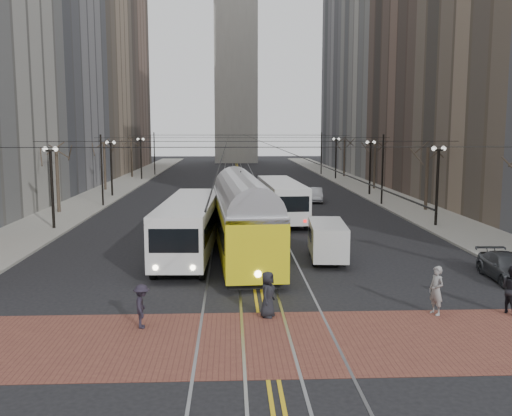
{
  "coord_description": "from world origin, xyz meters",
  "views": [
    {
      "loc": [
        -1.16,
        -22.29,
        7.05
      ],
      "look_at": [
        0.12,
        7.0,
        3.0
      ],
      "focal_mm": 40.0,
      "sensor_mm": 36.0,
      "label": 1
    }
  ],
  "objects": [
    {
      "name": "trolley_wires",
      "position": [
        0.0,
        34.83,
        3.77
      ],
      "size": [
        25.96,
        120.0,
        6.6
      ],
      "color": "black",
      "rests_on": "ground"
    },
    {
      "name": "building_right_midfar",
      "position": [
        27.5,
        66.0,
        26.0
      ],
      "size": [
        20.0,
        20.0,
        52.0
      ],
      "primitive_type": "cube",
      "color": "#9A9890",
      "rests_on": "ground"
    },
    {
      "name": "sedan_parked",
      "position": [
        11.8,
        3.31,
        0.62
      ],
      "size": [
        1.9,
        4.34,
        1.24
      ],
      "primitive_type": "imported",
      "rotation": [
        0.0,
        0.0,
        -0.04
      ],
      "color": "#3B3D42",
      "rests_on": "ground"
    },
    {
      "name": "centre_lines",
      "position": [
        0.0,
        45.0,
        0.01
      ],
      "size": [
        0.42,
        130.0,
        0.01
      ],
      "primitive_type": "cube",
      "color": "gold",
      "rests_on": "ground"
    },
    {
      "name": "pedestrian_b",
      "position": [
        6.65,
        -1.5,
        0.96
      ],
      "size": [
        0.66,
        0.8,
        1.89
      ],
      "primitive_type": "imported",
      "rotation": [
        0.0,
        0.0,
        5.06
      ],
      "color": "gray",
      "rests_on": "crosswalk_band"
    },
    {
      "name": "sedan_grey",
      "position": [
        4.08,
        34.53,
        0.84
      ],
      "size": [
        2.44,
        5.08,
        1.68
      ],
      "primitive_type": "imported",
      "rotation": [
        0.0,
        0.0,
        0.1
      ],
      "color": "#43464B",
      "rests_on": "ground"
    },
    {
      "name": "pedestrian_c",
      "position": [
        9.61,
        -1.5,
        0.95
      ],
      "size": [
        0.97,
        1.1,
        1.88
      ],
      "primitive_type": "imported",
      "rotation": [
        0.0,
        0.0,
        1.91
      ],
      "color": "black",
      "rests_on": "crosswalk_band"
    },
    {
      "name": "street_trees",
      "position": [
        0.0,
        35.25,
        2.8
      ],
      "size": [
        31.68,
        53.28,
        5.6
      ],
      "color": "#382D23",
      "rests_on": "ground"
    },
    {
      "name": "pedestrian_d",
      "position": [
        -4.37,
        -2.5,
        0.81
      ],
      "size": [
        0.7,
        1.08,
        1.59
      ],
      "primitive_type": "imported",
      "rotation": [
        0.0,
        0.0,
        1.68
      ],
      "color": "black",
      "rests_on": "crosswalk_band"
    },
    {
      "name": "sedan_silver",
      "position": [
        7.05,
        32.99,
        0.68
      ],
      "size": [
        1.85,
        4.25,
        1.36
      ],
      "primitive_type": "imported",
      "rotation": [
        0.0,
        0.0,
        -0.1
      ],
      "color": "#B7B9C0",
      "rests_on": "ground"
    },
    {
      "name": "ground",
      "position": [
        0.0,
        0.0,
        0.0
      ],
      "size": [
        260.0,
        260.0,
        0.0
      ],
      "primitive_type": "plane",
      "color": "black",
      "rests_on": "ground"
    },
    {
      "name": "sidewalk_left",
      "position": [
        -15.0,
        45.0,
        0.07
      ],
      "size": [
        5.0,
        140.0,
        0.15
      ],
      "primitive_type": "cube",
      "color": "gray",
      "rests_on": "ground"
    },
    {
      "name": "pedestrian_a",
      "position": [
        0.2,
        -1.5,
        0.89
      ],
      "size": [
        0.85,
        1.01,
        1.75
      ],
      "primitive_type": "imported",
      "rotation": [
        0.0,
        0.0,
        1.17
      ],
      "color": "black",
      "rests_on": "crosswalk_band"
    },
    {
      "name": "building_right_mid",
      "position": [
        25.5,
        46.0,
        17.0
      ],
      "size": [
        16.0,
        20.0,
        34.0
      ],
      "primitive_type": "cube",
      "color": "brown",
      "rests_on": "ground"
    },
    {
      "name": "streetcar_rails",
      "position": [
        0.0,
        45.0,
        0.0
      ],
      "size": [
        4.8,
        130.0,
        0.02
      ],
      "primitive_type": "cube",
      "color": "gray",
      "rests_on": "ground"
    },
    {
      "name": "streetcar",
      "position": [
        -0.5,
        8.97,
        1.76
      ],
      "size": [
        3.7,
        15.07,
        3.52
      ],
      "primitive_type": "cube",
      "rotation": [
        0.0,
        0.0,
        0.06
      ],
      "color": "gold",
      "rests_on": "ground"
    },
    {
      "name": "cargo_van",
      "position": [
        4.0,
        7.63,
        1.04
      ],
      "size": [
        2.18,
        4.84,
        2.08
      ],
      "primitive_type": "cube",
      "rotation": [
        0.0,
        0.0,
        -0.08
      ],
      "color": "silver",
      "rests_on": "ground"
    },
    {
      "name": "sidewalk_right",
      "position": [
        15.0,
        45.0,
        0.07
      ],
      "size": [
        5.0,
        140.0,
        0.15
      ],
      "primitive_type": "cube",
      "color": "gray",
      "rests_on": "ground"
    },
    {
      "name": "transit_bus",
      "position": [
        -3.5,
        9.2,
        1.57
      ],
      "size": [
        3.13,
        12.69,
        3.15
      ],
      "primitive_type": "cube",
      "rotation": [
        0.0,
        0.0,
        -0.04
      ],
      "color": "silver",
      "rests_on": "ground"
    },
    {
      "name": "building_right_far",
      "position": [
        25.5,
        86.0,
        20.0
      ],
      "size": [
        16.0,
        20.0,
        40.0
      ],
      "primitive_type": "cube",
      "color": "slate",
      "rests_on": "ground"
    },
    {
      "name": "rear_bus",
      "position": [
        2.74,
        21.6,
        1.52
      ],
      "size": [
        3.15,
        11.8,
        3.05
      ],
      "primitive_type": "cube",
      "rotation": [
        0.0,
        0.0,
        0.05
      ],
      "color": "silver",
      "rests_on": "ground"
    },
    {
      "name": "building_left_mid",
      "position": [
        -25.5,
        46.0,
        17.0
      ],
      "size": [
        16.0,
        20.0,
        34.0
      ],
      "primitive_type": "cube",
      "color": "slate",
      "rests_on": "ground"
    },
    {
      "name": "crosswalk_band",
      "position": [
        0.0,
        -4.0,
        0.01
      ],
      "size": [
        25.0,
        6.0,
        0.01
      ],
      "primitive_type": "cube",
      "color": "brown",
      "rests_on": "ground"
    },
    {
      "name": "building_left_far",
      "position": [
        -25.5,
        86.0,
        20.0
      ],
      "size": [
        16.0,
        20.0,
        40.0
      ],
      "primitive_type": "cube",
      "color": "brown",
      "rests_on": "ground"
    },
    {
      "name": "lamp_posts",
      "position": [
        -0.0,
        28.75,
        2.8
      ],
      "size": [
        27.6,
        57.2,
        5.6
      ],
      "color": "black",
      "rests_on": "ground"
    }
  ]
}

